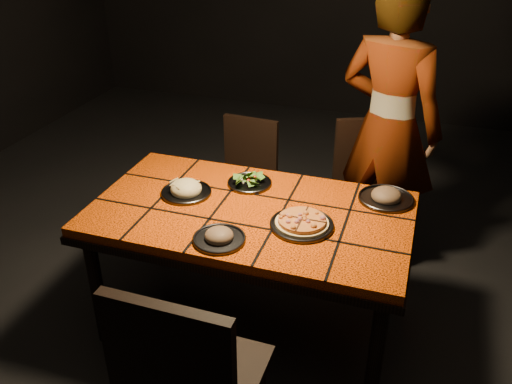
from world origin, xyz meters
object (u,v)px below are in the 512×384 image
(plate_pizza, at_px, (302,223))
(plate_pasta, at_px, (186,190))
(diner, at_px, (389,128))
(dining_table, at_px, (250,222))
(chair_far_left, at_px, (246,173))
(chair_far_right, at_px, (368,182))
(chair_near, at_px, (187,379))

(plate_pizza, relative_size, plate_pasta, 1.15)
(diner, bearing_deg, dining_table, 77.97)
(plate_pasta, bearing_deg, plate_pizza, -10.26)
(chair_far_left, xyz_separation_m, chair_far_right, (0.81, 0.06, 0.04))
(plate_pizza, bearing_deg, chair_near, -102.41)
(chair_far_left, xyz_separation_m, plate_pasta, (-0.05, -0.82, 0.29))
(dining_table, bearing_deg, chair_far_right, 62.11)
(plate_pizza, height_order, plate_pasta, plate_pasta)
(chair_far_left, relative_size, chair_far_right, 0.92)
(chair_far_left, bearing_deg, plate_pizza, -52.74)
(chair_far_right, xyz_separation_m, plate_pizza, (-0.20, -0.99, 0.24))
(dining_table, relative_size, chair_far_right, 1.76)
(chair_far_left, distance_m, plate_pasta, 0.87)
(chair_far_right, distance_m, plate_pizza, 1.04)
(dining_table, height_order, chair_near, chair_near)
(chair_far_left, height_order, chair_far_right, chair_far_right)
(plate_pizza, bearing_deg, chair_far_left, 123.28)
(chair_near, bearing_deg, diner, -103.39)
(diner, relative_size, plate_pizza, 5.86)
(chair_far_left, distance_m, diner, 0.99)
(chair_far_right, relative_size, diner, 0.51)
(chair_far_left, relative_size, diner, 0.47)
(plate_pasta, bearing_deg, chair_far_left, 86.80)
(dining_table, xyz_separation_m, chair_near, (0.09, -0.97, -0.08))
(plate_pizza, distance_m, plate_pasta, 0.67)
(chair_near, distance_m, chair_far_left, 1.88)
(dining_table, xyz_separation_m, chair_far_left, (-0.33, 0.86, -0.19))
(diner, xyz_separation_m, plate_pasta, (-0.94, -0.88, -0.13))
(chair_far_right, distance_m, plate_pasta, 1.25)
(chair_far_left, height_order, plate_pasta, chair_far_left)
(chair_near, xyz_separation_m, plate_pasta, (-0.46, 1.02, 0.18))
(chair_near, distance_m, diner, 1.98)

